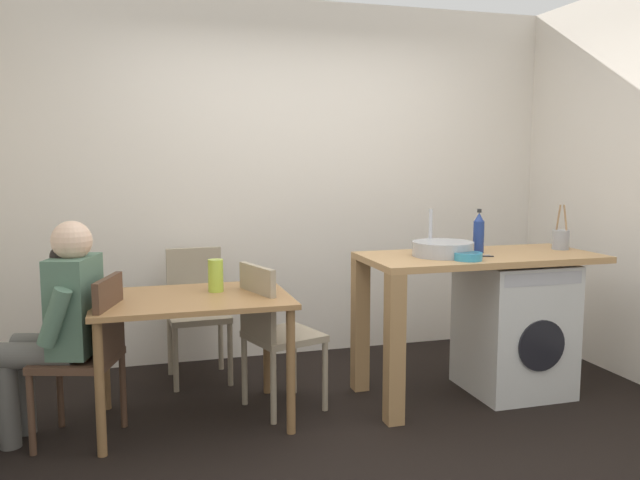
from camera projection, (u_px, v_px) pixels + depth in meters
ground_plane at (366, 443)px, 3.48m from camera, size 5.46×5.46×0.00m
wall_back at (289, 181)px, 4.98m from camera, size 4.60×0.10×2.70m
dining_table at (192, 313)px, 3.70m from camera, size 1.10×0.76×0.74m
chair_person_seat at (91, 350)px, 3.45m from camera, size 0.50×0.50×0.90m
chair_opposite at (273, 329)px, 3.87m from camera, size 0.50×0.50×0.90m
chair_spare_by_wall at (197, 306)px, 4.48m from camera, size 0.42×0.42×0.90m
seated_person at (59, 320)px, 3.43m from camera, size 0.55×0.54×1.20m
kitchen_counter at (449, 280)px, 4.06m from camera, size 1.50×0.68×0.92m
washing_machine at (514, 327)px, 4.23m from camera, size 0.60×0.61×0.86m
sink_basin at (443, 249)px, 4.02m from camera, size 0.38×0.38×0.09m
tap at (430, 231)px, 4.18m from camera, size 0.02×0.02×0.28m
bottle_tall_green at (479, 233)px, 4.15m from camera, size 0.07×0.07×0.28m
mixing_bowl at (468, 256)px, 3.85m from camera, size 0.17×0.17×0.05m
utensil_crock at (561, 239)px, 4.31m from camera, size 0.11×0.11×0.30m
vase at (216, 276)px, 3.81m from camera, size 0.09×0.09×0.19m
scissors at (481, 256)px, 3.98m from camera, size 0.15×0.06×0.01m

